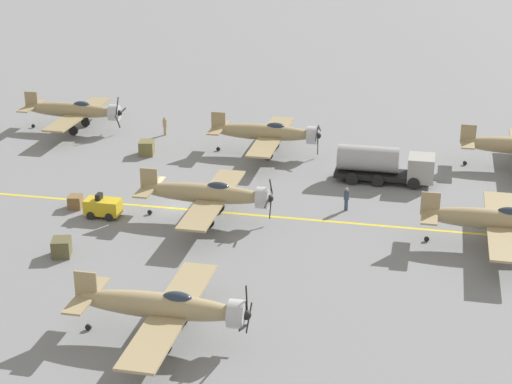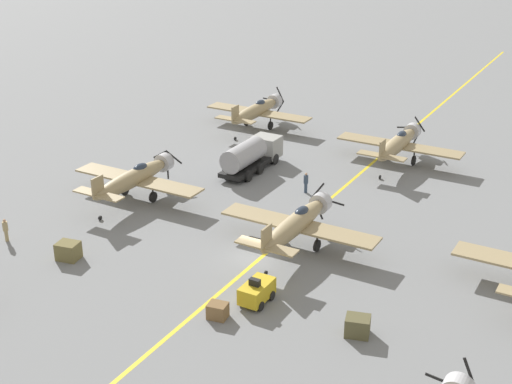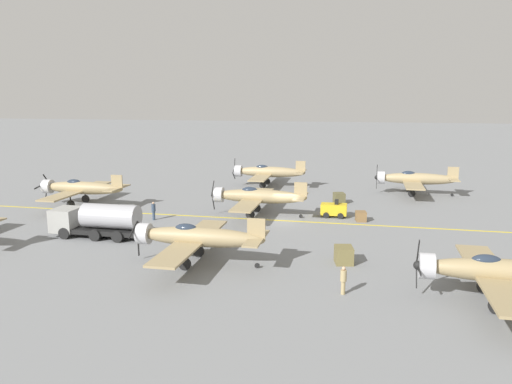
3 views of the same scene
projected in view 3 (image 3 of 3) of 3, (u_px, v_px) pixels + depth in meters
The scene contains 15 objects.
ground_plane at pixel (284, 221), 49.26m from camera, with size 400.00×400.00×0.00m, color slate.
taxiway_stripe at pixel (284, 221), 49.26m from camera, with size 0.30×160.00×0.01m, color yellow.
airplane_far_center at pixel (80, 188), 55.70m from camera, with size 12.00×9.98×3.65m.
airplane_near_right at pixel (414, 179), 61.92m from camera, with size 12.00×9.98×3.67m.
airplane_near_left at pixel (499, 271), 29.14m from camera, with size 12.00×9.98×3.65m.
airplane_mid_center at pixel (257, 197), 50.99m from camera, with size 12.00×9.98×3.65m.
airplane_mid_right at pixel (267, 172), 67.53m from camera, with size 12.00×9.98×3.79m.
airplane_mid_left at pixel (196, 237), 36.24m from camera, with size 12.00×9.98×3.65m.
fuel_tanker at pixel (97, 220), 43.30m from camera, with size 2.68×8.00×2.98m.
tow_tractor at pixel (334, 209), 50.69m from camera, with size 1.57×2.60×1.79m.
ground_crew_walking at pixel (343, 279), 30.76m from camera, with size 0.39×0.39×1.80m.
ground_crew_inspecting at pixel (154, 210), 49.40m from camera, with size 0.40×0.40×1.83m.
supply_crate_by_tanker at pixel (361, 216), 49.03m from camera, with size 1.17×0.97×0.97m, color brown.
supply_crate_mid_lane at pixel (344, 255), 36.58m from camera, with size 1.51×1.26×1.26m, color brown.
supply_crate_outboard at pixel (339, 198), 57.30m from camera, with size 1.43×1.19×1.19m, color brown.
Camera 3 is at (-47.36, -7.35, 12.06)m, focal length 35.00 mm.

